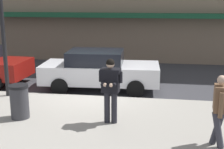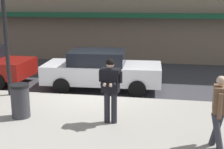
% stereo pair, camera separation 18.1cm
% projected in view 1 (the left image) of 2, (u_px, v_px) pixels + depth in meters
% --- Properties ---
extents(ground_plane, '(80.00, 80.00, 0.00)m').
position_uv_depth(ground_plane, '(91.00, 97.00, 11.27)').
color(ground_plane, '#3D3D42').
extents(sidewalk, '(32.00, 5.30, 0.14)m').
position_uv_depth(sidewalk, '(105.00, 129.00, 8.37)').
color(sidewalk, '#A8A399').
rests_on(sidewalk, ground).
extents(curb_paint_line, '(28.00, 0.12, 0.01)m').
position_uv_depth(curb_paint_line, '(119.00, 98.00, 11.17)').
color(curb_paint_line, silver).
rests_on(curb_paint_line, ground).
extents(parked_sedan_mid, '(4.58, 2.09, 1.54)m').
position_uv_depth(parked_sedan_mid, '(99.00, 70.00, 12.07)').
color(parked_sedan_mid, silver).
rests_on(parked_sedan_mid, ground).
extents(man_texting_on_phone, '(0.65, 0.60, 1.81)m').
position_uv_depth(man_texting_on_phone, '(110.00, 84.00, 8.37)').
color(man_texting_on_phone, '#23232B').
rests_on(man_texting_on_phone, sidewalk).
extents(pedestrian_dark_coat, '(0.36, 0.60, 1.70)m').
position_uv_depth(pedestrian_dark_coat, '(220.00, 107.00, 7.06)').
color(pedestrian_dark_coat, '#33333D').
rests_on(pedestrian_dark_coat, sidewalk).
extents(street_lamp_post, '(0.36, 0.36, 4.88)m').
position_uv_depth(street_lamp_post, '(1.00, 9.00, 10.31)').
color(street_lamp_post, black).
rests_on(street_lamp_post, sidewalk).
extents(trash_bin, '(0.55, 0.55, 0.98)m').
position_uv_depth(trash_bin, '(19.00, 101.00, 8.87)').
color(trash_bin, '#38383D').
rests_on(trash_bin, sidewalk).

